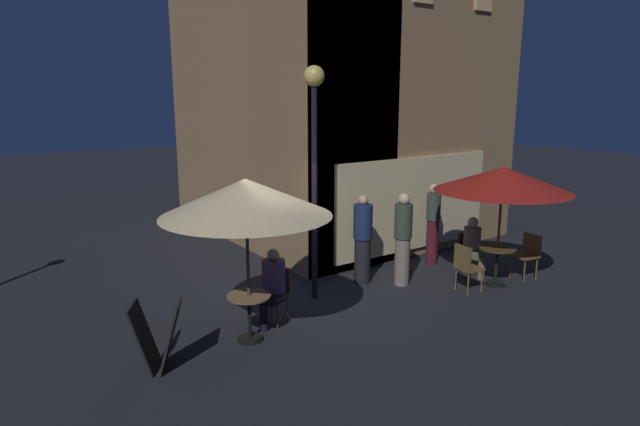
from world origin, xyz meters
TOP-DOWN VIEW (x-y plane):
  - ground_plane at (0.00, 0.00)m, footprint 60.00×60.00m
  - cafe_building at (3.19, 3.69)m, footprint 6.37×7.22m
  - street_lamp_near_corner at (0.63, 0.42)m, footprint 0.36×0.36m
  - menu_sandwich_board at (-2.59, -0.53)m, footprint 0.84×0.80m
  - cafe_table_0 at (-1.16, -0.47)m, footprint 0.66×0.66m
  - cafe_table_1 at (3.93, -1.05)m, footprint 0.70×0.70m
  - patio_umbrella_0 at (-1.16, -0.47)m, footprint 2.51×2.51m
  - patio_umbrella_1 at (3.93, -1.05)m, footprint 2.56×2.56m
  - cafe_chair_0 at (-0.47, -0.11)m, footprint 0.54×0.54m
  - cafe_chair_1 at (3.14, -0.96)m, footprint 0.47×0.47m
  - cafe_chair_2 at (4.79, -1.15)m, footprint 0.48×0.48m
  - cafe_chair_3 at (4.00, -0.29)m, footprint 0.42×0.42m
  - patron_seated_0 at (-0.59, -0.17)m, footprint 0.56×0.51m
  - patron_seated_1 at (3.99, -0.43)m, footprint 0.38×0.54m
  - patron_standing_2 at (1.87, 0.56)m, footprint 0.38×0.38m
  - patron_standing_3 at (3.92, 0.65)m, footprint 0.31×0.31m
  - patron_standing_4 at (2.44, 0.03)m, footprint 0.35×0.35m

SIDE VIEW (x-z plane):
  - ground_plane at x=0.00m, z-range 0.00..0.00m
  - menu_sandwich_board at x=-2.59m, z-range 0.01..0.94m
  - cafe_table_0 at x=-1.16m, z-range 0.14..0.87m
  - cafe_chair_3 at x=4.00m, z-range 0.09..0.97m
  - cafe_table_1 at x=3.93m, z-range 0.16..0.93m
  - cafe_chair_1 at x=3.14m, z-range 0.09..1.01m
  - cafe_chair_2 at x=4.79m, z-range 0.10..1.01m
  - cafe_chair_0 at x=-0.47m, z-range 0.11..1.03m
  - patron_seated_1 at x=3.99m, z-range 0.08..1.32m
  - patron_seated_0 at x=-0.59m, z-range 0.09..1.36m
  - patron_standing_2 at x=1.87m, z-range 0.00..1.78m
  - patron_standing_3 at x=3.92m, z-range 0.02..1.81m
  - patron_standing_4 at x=2.44m, z-range 0.01..1.85m
  - patio_umbrella_1 at x=3.93m, z-range 0.93..3.26m
  - patio_umbrella_0 at x=-1.16m, z-range 0.97..3.47m
  - street_lamp_near_corner at x=0.63m, z-range 0.96..5.11m
  - cafe_building at x=3.19m, z-range -0.01..8.19m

